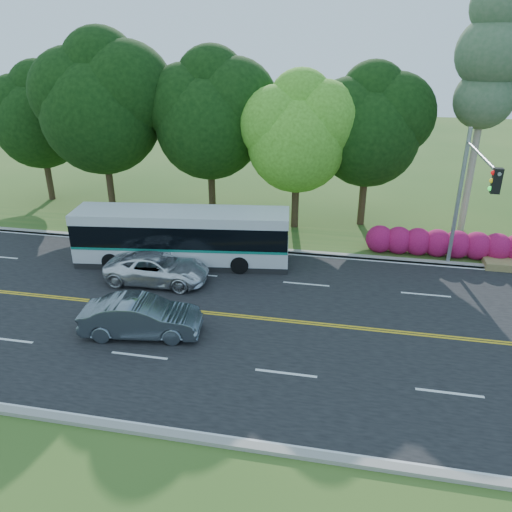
% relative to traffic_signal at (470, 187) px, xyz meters
% --- Properties ---
extents(ground, '(120.00, 120.00, 0.00)m').
position_rel_traffic_signal_xyz_m(ground, '(-6.49, -5.40, -4.67)').
color(ground, '#2D541C').
rests_on(ground, ground).
extents(road, '(60.00, 14.00, 0.02)m').
position_rel_traffic_signal_xyz_m(road, '(-6.49, -5.40, -4.66)').
color(road, black).
rests_on(road, ground).
extents(curb_north, '(60.00, 0.30, 0.15)m').
position_rel_traffic_signal_xyz_m(curb_north, '(-6.49, 1.75, -4.60)').
color(curb_north, gray).
rests_on(curb_north, ground).
extents(curb_south, '(60.00, 0.30, 0.15)m').
position_rel_traffic_signal_xyz_m(curb_south, '(-6.49, -12.55, -4.60)').
color(curb_south, gray).
rests_on(curb_south, ground).
extents(grass_verge, '(60.00, 4.00, 0.10)m').
position_rel_traffic_signal_xyz_m(grass_verge, '(-6.49, 3.60, -4.62)').
color(grass_verge, '#2D541C').
rests_on(grass_verge, ground).
extents(lane_markings, '(57.60, 13.82, 0.00)m').
position_rel_traffic_signal_xyz_m(lane_markings, '(-6.59, -5.40, -4.65)').
color(lane_markings, gold).
rests_on(lane_markings, road).
extents(tree_row, '(44.70, 9.10, 13.84)m').
position_rel_traffic_signal_xyz_m(tree_row, '(-11.65, 6.73, 2.06)').
color(tree_row, '#312316').
rests_on(tree_row, ground).
extents(bougainvillea_hedge, '(9.50, 2.25, 1.50)m').
position_rel_traffic_signal_xyz_m(bougainvillea_hedge, '(0.69, 2.75, -3.95)').
color(bougainvillea_hedge, '#910C43').
rests_on(bougainvillea_hedge, ground).
extents(traffic_signal, '(0.42, 6.10, 7.00)m').
position_rel_traffic_signal_xyz_m(traffic_signal, '(0.00, 0.00, 0.00)').
color(traffic_signal, '#93959B').
rests_on(traffic_signal, ground).
extents(transit_bus, '(11.07, 3.72, 2.84)m').
position_rel_traffic_signal_xyz_m(transit_bus, '(-13.56, -0.67, -3.24)').
color(transit_bus, silver).
rests_on(transit_bus, road).
extents(sedan, '(4.85, 2.28, 1.54)m').
position_rel_traffic_signal_xyz_m(sedan, '(-12.95, -7.48, -3.88)').
color(sedan, slate).
rests_on(sedan, road).
extents(suv, '(4.97, 2.36, 1.37)m').
position_rel_traffic_signal_xyz_m(suv, '(-14.04, -2.99, -3.97)').
color(suv, silver).
rests_on(suv, road).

